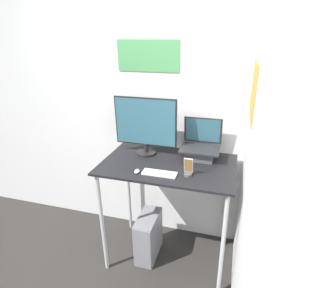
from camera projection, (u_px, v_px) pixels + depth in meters
ground_plane at (158, 284)px, 2.33m from camera, size 12.00×12.00×0.00m
wall_back at (180, 119)px, 2.51m from camera, size 6.00×0.06×2.60m
wall_side_right at (253, 161)px, 1.67m from camera, size 0.06×6.00×2.60m
desk at (168, 176)px, 2.28m from camera, size 1.13×0.68×1.03m
laptop at (200, 149)px, 2.30m from camera, size 0.34×0.28×0.34m
monitor at (146, 126)px, 2.32m from camera, size 0.57×0.18×0.52m
keyboard at (159, 173)px, 2.06m from camera, size 0.27×0.09×0.02m
mouse at (137, 171)px, 2.07m from camera, size 0.04×0.06×0.03m
cell_phone at (188, 170)px, 2.02m from camera, size 0.07×0.06×0.15m
computer_tower at (148, 236)px, 2.56m from camera, size 0.18×0.37×0.46m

